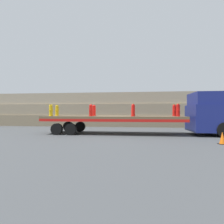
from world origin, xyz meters
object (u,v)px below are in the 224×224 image
(flatbed_trailer, at_px, (106,119))
(fire_hydrant_red_far_1, at_px, (94,110))
(fire_hydrant_yellow_near_0, at_px, (51,110))
(fire_hydrant_red_near_2, at_px, (133,110))
(fire_hydrant_red_near_1, at_px, (91,110))
(fire_hydrant_red_far_2, at_px, (133,110))
(traffic_cone, at_px, (222,138))
(fire_hydrant_yellow_far_0, at_px, (57,110))
(fire_hydrant_red_far_3, at_px, (174,110))
(truck_cab, at_px, (210,114))
(fire_hydrant_red_near_3, at_px, (178,110))

(flatbed_trailer, height_order, fire_hydrant_red_far_1, fire_hydrant_red_far_1)
(fire_hydrant_yellow_near_0, xyz_separation_m, fire_hydrant_red_near_2, (6.47, 0.00, 0.00))
(fire_hydrant_red_near_1, bearing_deg, fire_hydrant_red_far_2, 19.19)
(fire_hydrant_red_near_2, xyz_separation_m, fire_hydrant_red_far_2, (0.00, 1.13, 0.00))
(fire_hydrant_red_near_2, relative_size, traffic_cone, 1.38)
(fire_hydrant_yellow_far_0, bearing_deg, fire_hydrant_yellow_near_0, -90.00)
(fire_hydrant_red_near_1, bearing_deg, fire_hydrant_yellow_near_0, 180.00)
(fire_hydrant_yellow_near_0, relative_size, fire_hydrant_yellow_far_0, 1.00)
(fire_hydrant_yellow_near_0, height_order, fire_hydrant_red_near_2, same)
(fire_hydrant_red_near_1, distance_m, fire_hydrant_red_near_2, 3.24)
(fire_hydrant_red_far_2, height_order, fire_hydrant_red_far_3, same)
(traffic_cone, bearing_deg, fire_hydrant_red_near_2, 145.61)
(fire_hydrant_red_far_1, xyz_separation_m, fire_hydrant_red_far_2, (3.24, 0.00, 0.00))
(flatbed_trailer, bearing_deg, fire_hydrant_red_far_1, 153.46)
(traffic_cone, bearing_deg, fire_hydrant_red_far_2, 137.28)
(fire_hydrant_yellow_near_0, relative_size, fire_hydrant_red_near_2, 1.00)
(truck_cab, xyz_separation_m, fire_hydrant_yellow_near_0, (-12.13, -0.56, 0.28))
(truck_cab, bearing_deg, fire_hydrant_yellow_far_0, 177.34)
(flatbed_trailer, distance_m, fire_hydrant_red_near_2, 2.28)
(flatbed_trailer, distance_m, fire_hydrant_yellow_near_0, 4.45)
(fire_hydrant_yellow_near_0, xyz_separation_m, fire_hydrant_red_near_1, (3.24, 0.00, 0.00))
(flatbed_trailer, height_order, fire_hydrant_yellow_far_0, fire_hydrant_yellow_far_0)
(fire_hydrant_red_near_1, xyz_separation_m, fire_hydrant_red_far_2, (3.24, 1.13, 0.00))
(fire_hydrant_red_near_1, bearing_deg, flatbed_trailer, 26.54)
(truck_cab, xyz_separation_m, fire_hydrant_yellow_far_0, (-12.13, 0.56, 0.28))
(flatbed_trailer, xyz_separation_m, fire_hydrant_red_far_2, (2.11, 0.56, 0.67))
(fire_hydrant_yellow_far_0, height_order, fire_hydrant_red_near_2, same)
(fire_hydrant_red_far_3, bearing_deg, flatbed_trailer, -173.99)
(fire_hydrant_yellow_near_0, relative_size, fire_hydrant_red_far_1, 1.00)
(flatbed_trailer, bearing_deg, fire_hydrant_red_near_1, -153.46)
(fire_hydrant_yellow_far_0, height_order, traffic_cone, fire_hydrant_yellow_far_0)
(truck_cab, distance_m, traffic_cone, 4.10)
(truck_cab, height_order, fire_hydrant_red_near_3, truck_cab)
(flatbed_trailer, xyz_separation_m, fire_hydrant_red_near_3, (5.34, -0.56, 0.67))
(fire_hydrant_yellow_far_0, bearing_deg, traffic_cone, -21.27)
(flatbed_trailer, distance_m, fire_hydrant_red_far_2, 2.28)
(truck_cab, height_order, flatbed_trailer, truck_cab)
(fire_hydrant_yellow_near_0, xyz_separation_m, traffic_cone, (11.19, -3.23, -1.52))
(fire_hydrant_red_far_3, bearing_deg, fire_hydrant_red_far_2, 180.00)
(fire_hydrant_red_near_1, relative_size, traffic_cone, 1.38)
(fire_hydrant_red_near_2, bearing_deg, flatbed_trailer, 165.05)
(fire_hydrant_red_far_2, distance_m, traffic_cone, 6.60)
(fire_hydrant_red_near_2, relative_size, fire_hydrant_red_far_3, 1.00)
(fire_hydrant_red_near_1, bearing_deg, truck_cab, 3.62)
(fire_hydrant_red_near_2, xyz_separation_m, fire_hydrant_red_near_3, (3.24, 0.00, 0.00))
(flatbed_trailer, relative_size, fire_hydrant_red_far_3, 11.86)
(flatbed_trailer, xyz_separation_m, fire_hydrant_yellow_near_0, (-4.36, -0.56, 0.67))
(fire_hydrant_red_near_1, distance_m, fire_hydrant_red_near_3, 6.47)
(fire_hydrant_red_far_1, relative_size, fire_hydrant_red_near_2, 1.00)
(fire_hydrant_yellow_far_0, bearing_deg, fire_hydrant_red_far_3, 0.00)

